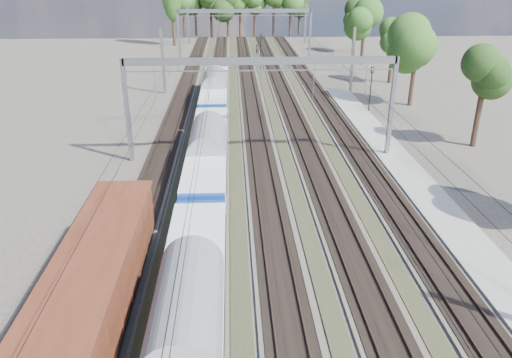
{
  "coord_description": "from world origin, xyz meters",
  "views": [
    {
      "loc": [
        -2.51,
        -12.01,
        16.17
      ],
      "look_at": [
        -0.98,
        18.83,
        2.8
      ],
      "focal_mm": 35.0,
      "sensor_mm": 36.0,
      "label": 1
    }
  ],
  "objects_px": {
    "worker": "(257,50)",
    "signal_near": "(261,48)",
    "freight_boxcar": "(97,281)",
    "signal_far": "(371,84)",
    "emu_train": "(208,149)"
  },
  "relations": [
    {
      "from": "emu_train",
      "to": "freight_boxcar",
      "type": "relative_size",
      "value": 4.1
    },
    {
      "from": "worker",
      "to": "signal_near",
      "type": "relative_size",
      "value": 0.31
    },
    {
      "from": "worker",
      "to": "signal_far",
      "type": "height_order",
      "value": "signal_far"
    },
    {
      "from": "freight_boxcar",
      "to": "signal_far",
      "type": "height_order",
      "value": "signal_far"
    },
    {
      "from": "emu_train",
      "to": "signal_near",
      "type": "xyz_separation_m",
      "value": [
        6.81,
        44.21,
        1.11
      ]
    },
    {
      "from": "signal_far",
      "to": "freight_boxcar",
      "type": "bearing_deg",
      "value": -134.36
    },
    {
      "from": "signal_near",
      "to": "freight_boxcar",
      "type": "bearing_deg",
      "value": -83.11
    },
    {
      "from": "emu_train",
      "to": "signal_near",
      "type": "bearing_deg",
      "value": 81.25
    },
    {
      "from": "freight_boxcar",
      "to": "worker",
      "type": "height_order",
      "value": "freight_boxcar"
    },
    {
      "from": "emu_train",
      "to": "signal_far",
      "type": "bearing_deg",
      "value": 45.99
    },
    {
      "from": "signal_far",
      "to": "signal_near",
      "type": "bearing_deg",
      "value": 101.24
    },
    {
      "from": "worker",
      "to": "signal_near",
      "type": "xyz_separation_m",
      "value": [
        -0.24,
        -16.14,
        2.79
      ]
    },
    {
      "from": "signal_near",
      "to": "signal_far",
      "type": "xyz_separation_m",
      "value": [
        11.24,
        -25.53,
        -0.32
      ]
    },
    {
      "from": "emu_train",
      "to": "signal_near",
      "type": "relative_size",
      "value": 10.9
    },
    {
      "from": "worker",
      "to": "signal_far",
      "type": "relative_size",
      "value": 0.34
    }
  ]
}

